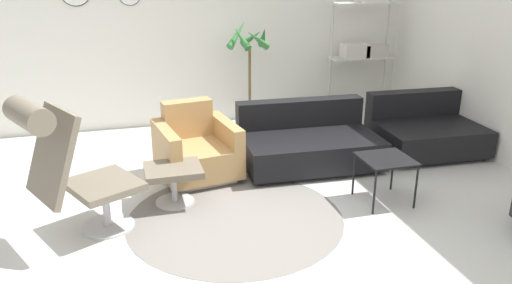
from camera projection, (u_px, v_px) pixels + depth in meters
The scene contains 11 objects.
ground_plane at pixel (228, 219), 4.41m from camera, with size 12.00×12.00×0.00m, color silver.
wall_back at pixel (178, 21), 6.59m from camera, with size 12.00×0.09×2.80m.
round_rug at pixel (235, 218), 4.42m from camera, with size 1.91×1.91×0.01m.
lounge_chair at pixel (65, 158), 3.85m from camera, with size 1.01×0.88×1.20m.
ottoman at pixel (173, 176), 4.61m from camera, with size 0.52×0.44×0.36m.
armchair_red at pixel (196, 151), 5.22m from camera, with size 0.88×0.91×0.76m.
couch_low at pixel (308, 144), 5.55m from camera, with size 1.51×1.00×0.66m.
couch_second at pixel (424, 132), 5.93m from camera, with size 1.21×0.98×0.66m.
side_table at pixel (386, 162), 4.60m from camera, with size 0.46×0.46×0.44m.
potted_plant at pixel (250, 75), 6.62m from camera, with size 0.58×0.59×1.44m.
shelf_unit at pixel (365, 35), 6.99m from camera, with size 0.92×0.28×2.08m.
Camera 1 is at (-0.79, -3.84, 2.13)m, focal length 35.00 mm.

